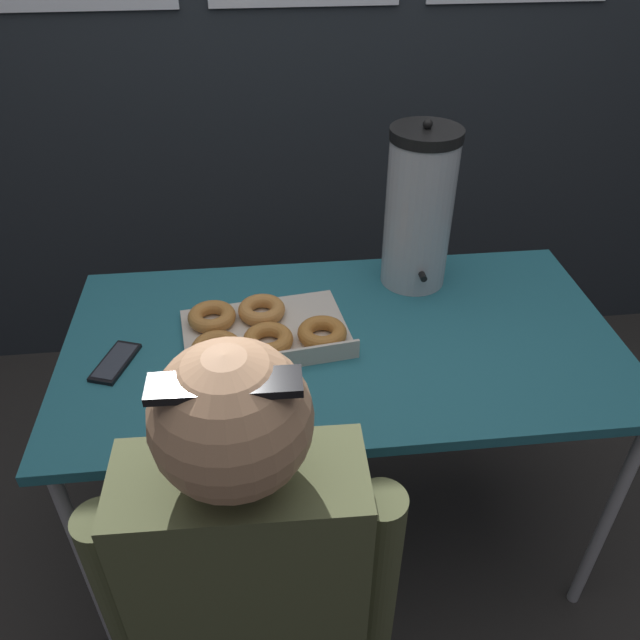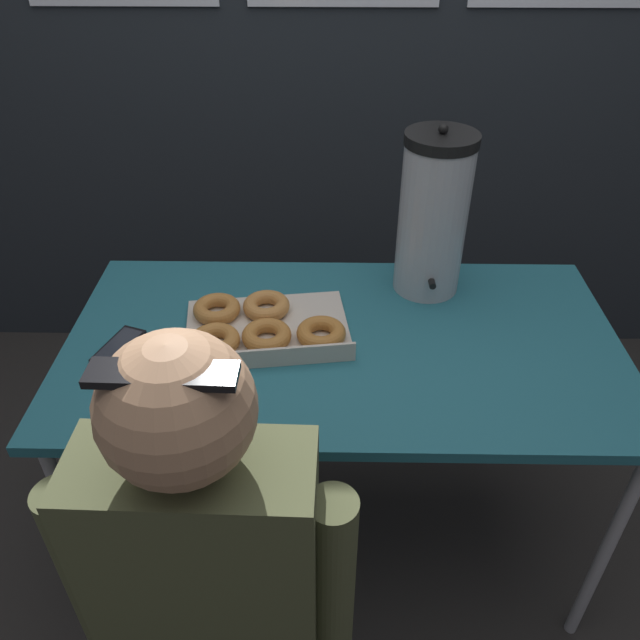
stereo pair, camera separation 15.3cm
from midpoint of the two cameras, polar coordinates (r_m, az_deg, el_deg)
The scene contains 7 objects.
ground_plane at distance 2.13m, azimuth 3.80°, elevation -18.31°, with size 12.00×12.00×0.00m, color #2D2B28.
back_wall at distance 2.34m, azimuth 4.05°, elevation 23.57°, with size 6.00×0.11×2.43m.
folding_table at distance 1.60m, azimuth 4.81°, elevation -3.30°, with size 1.39×0.74×0.77m.
donut_box at distance 1.57m, azimuth -2.61°, elevation -0.74°, with size 0.44×0.33×0.05m.
coffee_urn at distance 1.69m, azimuth 12.89°, elevation 9.24°, with size 0.19×0.21×0.46m.
cell_phone at distance 1.59m, azimuth -15.36°, elevation -2.43°, with size 0.11×0.16×0.01m.
person_seated at distance 1.29m, azimuth -5.97°, elevation -24.89°, with size 0.52×0.23×1.24m.
Camera 2 is at (-0.04, -1.23, 1.73)m, focal length 35.00 mm.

